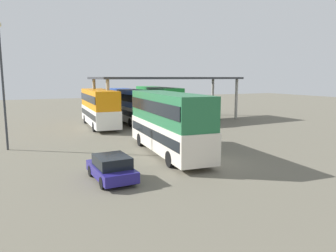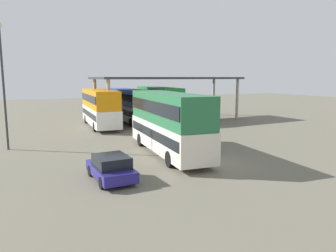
# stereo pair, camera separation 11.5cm
# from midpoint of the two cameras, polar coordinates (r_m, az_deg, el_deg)

# --- Properties ---
(ground_plane) EXTENTS (140.00, 140.00, 0.00)m
(ground_plane) POSITION_cam_midpoint_polar(r_m,az_deg,el_deg) (20.43, 7.77, -6.61)
(ground_plane) COLOR #646051
(double_decker_main) EXTENTS (3.24, 10.60, 4.33)m
(double_decker_main) POSITION_cam_midpoint_polar(r_m,az_deg,el_deg) (22.22, 0.14, 0.95)
(double_decker_main) COLOR silver
(double_decker_main) RESTS_ON ground_plane
(parked_hatchback) EXTENTS (1.92, 3.75, 1.35)m
(parked_hatchback) POSITION_cam_midpoint_polar(r_m,az_deg,el_deg) (17.04, -10.05, -7.43)
(parked_hatchback) COLOR navy
(parked_hatchback) RESTS_ON ground_plane
(double_decker_near_canopy) EXTENTS (3.07, 10.52, 4.06)m
(double_decker_near_canopy) POSITION_cam_midpoint_polar(r_m,az_deg,el_deg) (35.71, -12.08, 3.47)
(double_decker_near_canopy) COLOR white
(double_decker_near_canopy) RESTS_ON ground_plane
(double_decker_mid_row) EXTENTS (2.82, 11.08, 4.00)m
(double_decker_mid_row) POSITION_cam_midpoint_polar(r_m,az_deg,el_deg) (38.43, -6.80, 3.91)
(double_decker_mid_row) COLOR silver
(double_decker_mid_row) RESTS_ON ground_plane
(double_decker_far_right) EXTENTS (3.25, 11.56, 4.19)m
(double_decker_far_right) POSITION_cam_midpoint_polar(r_m,az_deg,el_deg) (40.22, -1.68, 4.32)
(double_decker_far_right) COLOR silver
(double_decker_far_right) RESTS_ON ground_plane
(depot_canopy) EXTENTS (18.93, 7.43, 5.45)m
(depot_canopy) POSITION_cam_midpoint_polar(r_m,az_deg,el_deg) (39.54, 0.37, 8.30)
(depot_canopy) COLOR #33353A
(depot_canopy) RESTS_ON ground_plane
(lamppost_tall) EXTENTS (0.44, 0.44, 9.33)m
(lamppost_tall) POSITION_cam_midpoint_polar(r_m,az_deg,el_deg) (26.20, -27.57, 8.52)
(lamppost_tall) COLOR #33353A
(lamppost_tall) RESTS_ON ground_plane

